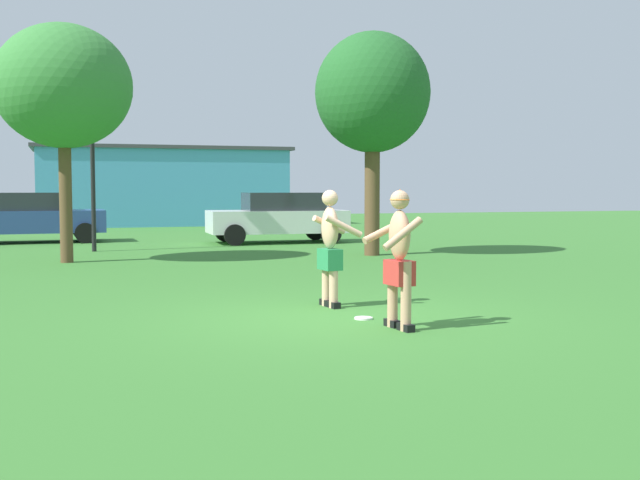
# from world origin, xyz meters

# --- Properties ---
(ground_plane) EXTENTS (80.00, 80.00, 0.00)m
(ground_plane) POSITION_xyz_m (0.00, 0.00, 0.00)
(ground_plane) COLOR #38752D
(player_with_cap) EXTENTS (0.61, 0.66, 1.71)m
(player_with_cap) POSITION_xyz_m (0.45, -0.98, 0.94)
(player_with_cap) COLOR black
(player_with_cap) RESTS_ON ground_plane
(player_in_green) EXTENTS (0.62, 0.66, 1.69)m
(player_in_green) POSITION_xyz_m (0.23, 0.99, 0.90)
(player_in_green) COLOR black
(player_in_green) RESTS_ON ground_plane
(frisbee) EXTENTS (0.24, 0.24, 0.03)m
(frisbee) POSITION_xyz_m (0.30, -0.17, 0.01)
(frisbee) COLOR white
(frisbee) RESTS_ON ground_plane
(car_blue_mid_lot) EXTENTS (4.35, 2.11, 1.58)m
(car_blue_mid_lot) POSITION_xyz_m (-4.38, 16.68, 0.82)
(car_blue_mid_lot) COLOR #2D478C
(car_blue_mid_lot) RESTS_ON ground_plane
(car_white_far_end) EXTENTS (4.36, 2.15, 1.58)m
(car_white_far_end) POSITION_xyz_m (3.02, 14.22, 0.82)
(car_white_far_end) COLOR white
(car_white_far_end) RESTS_ON ground_plane
(lamp_post) EXTENTS (0.60, 0.24, 5.80)m
(lamp_post) POSITION_xyz_m (-2.66, 12.44, 3.55)
(lamp_post) COLOR black
(lamp_post) RESTS_ON ground_plane
(outbuilding_behind_lot) EXTENTS (11.59, 5.32, 3.63)m
(outbuilding_behind_lot) POSITION_xyz_m (1.01, 28.00, 1.82)
(outbuilding_behind_lot) COLOR #4C9ED1
(outbuilding_behind_lot) RESTS_ON ground_plane
(tree_left_field) EXTENTS (2.92, 2.92, 5.66)m
(tree_left_field) POSITION_xyz_m (4.08, 8.96, 4.10)
(tree_left_field) COLOR brown
(tree_left_field) RESTS_ON ground_plane
(tree_right_field) EXTENTS (3.11, 3.11, 5.46)m
(tree_right_field) POSITION_xyz_m (-3.38, 9.32, 4.02)
(tree_right_field) COLOR brown
(tree_right_field) RESTS_ON ground_plane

